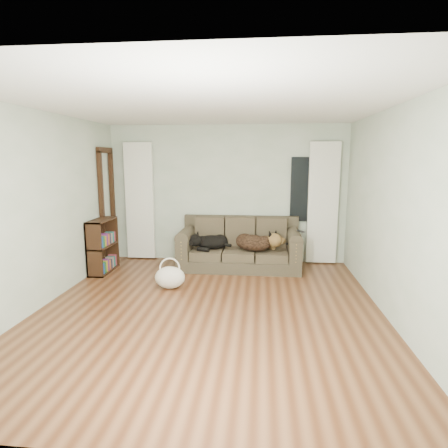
# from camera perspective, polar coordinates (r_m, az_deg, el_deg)

# --- Properties ---
(floor) EXTENTS (5.00, 5.00, 0.00)m
(floor) POSITION_cam_1_polar(r_m,az_deg,el_deg) (5.08, -2.26, -12.90)
(floor) COLOR #4B2613
(floor) RESTS_ON ground
(ceiling) EXTENTS (5.00, 5.00, 0.00)m
(ceiling) POSITION_cam_1_polar(r_m,az_deg,el_deg) (4.72, -2.48, 17.61)
(ceiling) COLOR white
(ceiling) RESTS_ON ground
(wall_back) EXTENTS (4.50, 0.04, 2.60)m
(wall_back) POSITION_cam_1_polar(r_m,az_deg,el_deg) (7.19, 0.45, 4.59)
(wall_back) COLOR beige
(wall_back) RESTS_ON ground
(wall_left) EXTENTS (0.04, 5.00, 2.60)m
(wall_left) POSITION_cam_1_polar(r_m,az_deg,el_deg) (5.51, -26.21, 1.94)
(wall_left) COLOR beige
(wall_left) RESTS_ON ground
(wall_right) EXTENTS (0.04, 5.00, 2.60)m
(wall_right) POSITION_cam_1_polar(r_m,az_deg,el_deg) (4.94, 24.44, 1.26)
(wall_right) COLOR beige
(wall_right) RESTS_ON ground
(curtain_left) EXTENTS (0.55, 0.08, 2.25)m
(curtain_left) POSITION_cam_1_polar(r_m,az_deg,el_deg) (7.48, -12.71, 3.40)
(curtain_left) COLOR white
(curtain_left) RESTS_ON ground
(curtain_right) EXTENTS (0.55, 0.08, 2.25)m
(curtain_right) POSITION_cam_1_polar(r_m,az_deg,el_deg) (7.19, 14.84, 3.06)
(curtain_right) COLOR white
(curtain_right) RESTS_ON ground
(window_pane) EXTENTS (0.50, 0.03, 1.20)m
(window_pane) POSITION_cam_1_polar(r_m,az_deg,el_deg) (7.17, 12.10, 5.16)
(window_pane) COLOR black
(window_pane) RESTS_ON wall_back
(door_casing) EXTENTS (0.07, 0.60, 2.10)m
(door_casing) POSITION_cam_1_polar(r_m,az_deg,el_deg) (7.33, -17.31, 2.28)
(door_casing) COLOR black
(door_casing) RESTS_ON ground
(sofa) EXTENTS (2.16, 0.93, 0.89)m
(sofa) POSITION_cam_1_polar(r_m,az_deg,el_deg) (6.79, 2.37, -3.01)
(sofa) COLOR #342D21
(sofa) RESTS_ON floor
(dog_black_lab) EXTENTS (0.65, 0.50, 0.25)m
(dog_black_lab) POSITION_cam_1_polar(r_m,az_deg,el_deg) (6.81, -2.13, -2.71)
(dog_black_lab) COLOR black
(dog_black_lab) RESTS_ON sofa
(dog_shepherd) EXTENTS (0.86, 0.79, 0.31)m
(dog_shepherd) POSITION_cam_1_polar(r_m,az_deg,el_deg) (6.69, 4.83, -2.87)
(dog_shepherd) COLOR black
(dog_shepherd) RESTS_ON sofa
(tv_remote) EXTENTS (0.11, 0.17, 0.02)m
(tv_remote) POSITION_cam_1_polar(r_m,az_deg,el_deg) (6.61, 11.60, -1.08)
(tv_remote) COLOR black
(tv_remote) RESTS_ON sofa
(tote_bag) EXTENTS (0.55, 0.48, 0.34)m
(tote_bag) POSITION_cam_1_polar(r_m,az_deg,el_deg) (5.86, -8.24, -8.16)
(tote_bag) COLOR silver
(tote_bag) RESTS_ON floor
(bookshelf) EXTENTS (0.31, 0.76, 0.93)m
(bookshelf) POSITION_cam_1_polar(r_m,az_deg,el_deg) (6.88, -17.99, -2.89)
(bookshelf) COLOR black
(bookshelf) RESTS_ON floor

